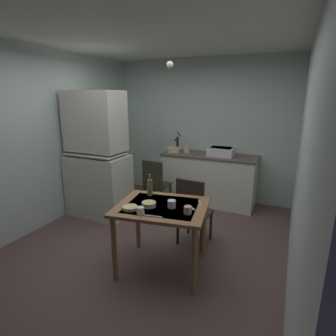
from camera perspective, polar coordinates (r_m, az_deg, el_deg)
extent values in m
plane|color=brown|center=(3.81, -4.31, -15.79)|extent=(5.29, 5.29, 0.00)
cube|color=silver|center=(5.34, 7.03, 7.97)|extent=(3.55, 0.10, 2.63)
cube|color=silver|center=(4.48, -25.03, 5.41)|extent=(0.10, 4.39, 2.63)
cube|color=silver|center=(2.92, 27.22, 0.82)|extent=(0.10, 4.39, 2.63)
cube|color=silver|center=(3.37, -5.29, 27.42)|extent=(3.55, 4.39, 0.10)
cube|color=silver|center=(4.66, -14.26, -3.56)|extent=(0.98, 0.60, 1.01)
cube|color=silver|center=(4.45, -15.12, 9.42)|extent=(0.90, 0.51, 0.93)
cube|color=silver|center=(4.50, -14.93, 2.96)|extent=(0.89, 0.54, 0.02)
cube|color=silver|center=(5.09, 8.49, -2.44)|extent=(1.67, 0.60, 0.89)
cube|color=#5D4E4C|center=(4.98, 8.69, 2.60)|extent=(1.70, 0.63, 0.03)
sphere|color=#2D2823|center=(4.87, 4.63, -2.58)|extent=(0.02, 0.02, 0.02)
cube|color=white|center=(4.91, 11.09, 3.39)|extent=(0.44, 0.34, 0.15)
cube|color=black|center=(4.89, 11.13, 4.21)|extent=(0.38, 0.28, 0.01)
cylinder|color=#232328|center=(5.21, 2.01, 5.04)|extent=(0.05, 0.05, 0.28)
cylinder|color=#232328|center=(5.13, 1.71, 6.02)|extent=(0.03, 0.12, 0.03)
cylinder|color=#2F2F1C|center=(5.23, 2.28, 7.19)|extent=(0.02, 0.16, 0.12)
cylinder|color=beige|center=(5.15, 1.15, 3.86)|extent=(0.25, 0.25, 0.09)
cylinder|color=beige|center=(5.10, 3.95, 3.98)|extent=(0.11, 0.11, 0.14)
cube|color=#956A41|center=(3.03, -1.30, -8.15)|extent=(1.10, 0.96, 0.04)
cube|color=silver|center=(3.02, -1.30, -7.85)|extent=(0.86, 0.75, 0.00)
cylinder|color=#9C683D|center=(3.06, -11.24, -16.28)|extent=(0.06, 0.06, 0.74)
cylinder|color=#9B6944|center=(2.83, 5.49, -18.90)|extent=(0.06, 0.06, 0.74)
cylinder|color=#986448|center=(3.61, -6.35, -11.00)|extent=(0.06, 0.06, 0.74)
cylinder|color=olive|center=(3.42, 7.53, -12.63)|extent=(0.06, 0.06, 0.74)
cube|color=#2A251F|center=(3.71, 5.69, -9.34)|extent=(0.43, 0.43, 0.03)
cube|color=#29221F|center=(3.45, 4.56, -6.50)|extent=(0.38, 0.05, 0.49)
cylinder|color=#2A251F|center=(3.89, 8.97, -11.84)|extent=(0.04, 0.04, 0.41)
cylinder|color=#2A251F|center=(4.00, 4.33, -10.88)|extent=(0.04, 0.04, 0.41)
cylinder|color=#2A251F|center=(3.61, 7.03, -14.02)|extent=(0.04, 0.04, 0.41)
cylinder|color=#2A251F|center=(3.73, 2.07, -12.89)|extent=(0.04, 0.04, 0.41)
cube|color=#252B1C|center=(4.85, -2.18, -3.55)|extent=(0.41, 0.41, 0.03)
cube|color=#282D1F|center=(4.62, -3.30, -1.34)|extent=(0.38, 0.03, 0.45)
cylinder|color=#252B1C|center=(4.99, 0.50, -5.60)|extent=(0.04, 0.04, 0.40)
cylinder|color=#252B1C|center=(5.14, -2.94, -5.01)|extent=(0.04, 0.04, 0.40)
cylinder|color=#252B1C|center=(4.70, -1.30, -6.89)|extent=(0.04, 0.04, 0.40)
cylinder|color=#252B1C|center=(4.86, -4.89, -6.22)|extent=(0.04, 0.04, 0.40)
cylinder|color=beige|center=(2.99, -4.03, -7.60)|extent=(0.16, 0.16, 0.05)
cylinder|color=beige|center=(2.94, -7.97, -8.27)|extent=(0.16, 0.16, 0.03)
cylinder|color=white|center=(2.95, 0.78, -7.56)|extent=(0.09, 0.09, 0.08)
cylinder|color=tan|center=(2.81, 4.16, -8.78)|extent=(0.08, 0.08, 0.08)
cylinder|color=white|center=(2.80, -5.80, -8.93)|extent=(0.08, 0.08, 0.08)
cylinder|color=olive|center=(3.28, -3.81, -4.15)|extent=(0.06, 0.06, 0.20)
cylinder|color=olive|center=(3.24, -3.85, -1.92)|extent=(0.03, 0.03, 0.07)
cube|color=silver|center=(2.76, -3.09, -10.05)|extent=(0.19, 0.04, 0.00)
cube|color=beige|center=(2.97, 4.93, -8.28)|extent=(0.13, 0.12, 0.00)
cube|color=beige|center=(3.12, 6.68, -7.14)|extent=(0.09, 0.15, 0.00)
sphere|color=#F9EFCC|center=(3.37, 0.40, 20.85)|extent=(0.08, 0.08, 0.08)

